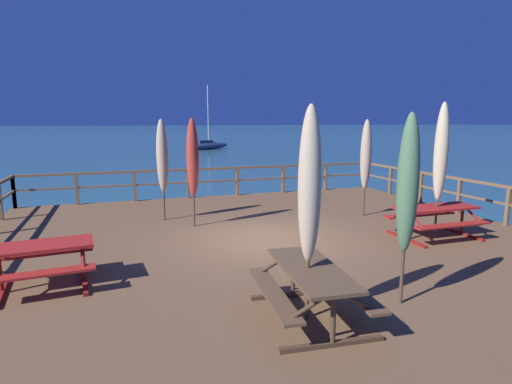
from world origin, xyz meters
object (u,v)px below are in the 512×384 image
at_px(picnic_table_back_left, 435,215).
at_px(patio_umbrella_short_mid, 366,155).
at_px(picnic_table_front_left, 42,257).
at_px(patio_umbrella_tall_mid_right, 193,158).
at_px(picnic_table_mid_centre, 311,281).
at_px(patio_umbrella_tall_back_right, 408,185).
at_px(patio_umbrella_short_back, 441,153).
at_px(patio_umbrella_tall_back_left, 310,186).
at_px(patio_umbrella_tall_mid_left, 162,157).
at_px(sailboat_distant, 206,145).

bearing_deg(picnic_table_back_left, patio_umbrella_short_mid, 97.32).
relative_size(picnic_table_front_left, patio_umbrella_tall_mid_right, 0.60).
xyz_separation_m(picnic_table_back_left, picnic_table_mid_centre, (-4.71, -2.81, -0.00)).
relative_size(picnic_table_front_left, patio_umbrella_tall_back_right, 0.59).
relative_size(patio_umbrella_short_back, patio_umbrella_tall_back_left, 1.07).
bearing_deg(patio_umbrella_tall_mid_left, picnic_table_mid_centre, -78.69).
height_order(picnic_table_back_left, sailboat_distant, sailboat_distant).
distance_m(picnic_table_mid_centre, patio_umbrella_short_back, 5.70).
bearing_deg(patio_umbrella_tall_mid_right, patio_umbrella_short_back, -28.58).
distance_m(picnic_table_front_left, patio_umbrella_tall_back_right, 6.05).
distance_m(picnic_table_front_left, patio_umbrella_short_mid, 8.80).
distance_m(patio_umbrella_short_back, sailboat_distant, 42.37).
height_order(picnic_table_mid_centre, patio_umbrella_tall_back_right, patio_umbrella_tall_back_right).
distance_m(patio_umbrella_tall_mid_right, sailboat_distant, 40.22).
relative_size(patio_umbrella_tall_mid_right, sailboat_distant, 0.37).
relative_size(picnic_table_back_left, patio_umbrella_tall_mid_left, 0.71).
bearing_deg(patio_umbrella_tall_back_right, sailboat_distant, 82.05).
height_order(picnic_table_back_left, patio_umbrella_short_mid, patio_umbrella_short_mid).
bearing_deg(picnic_table_mid_centre, patio_umbrella_short_back, 30.71).
bearing_deg(picnic_table_mid_centre, picnic_table_back_left, 30.85).
bearing_deg(patio_umbrella_tall_mid_left, patio_umbrella_tall_back_left, -79.10).
bearing_deg(patio_umbrella_tall_mid_right, picnic_table_back_left, -28.62).
height_order(patio_umbrella_tall_back_right, patio_umbrella_short_back, patio_umbrella_short_back).
bearing_deg(patio_umbrella_tall_back_left, patio_umbrella_tall_back_right, -0.32).
distance_m(picnic_table_front_left, picnic_table_back_left, 8.54).
bearing_deg(patio_umbrella_tall_mid_left, patio_umbrella_short_back, -32.72).
bearing_deg(patio_umbrella_tall_back_right, picnic_table_mid_centre, 179.97).
relative_size(picnic_table_front_left, patio_umbrella_short_back, 0.54).
xyz_separation_m(patio_umbrella_tall_back_right, patio_umbrella_short_mid, (2.83, 5.38, -0.05)).
distance_m(patio_umbrella_short_mid, sailboat_distant, 39.82).
height_order(patio_umbrella_tall_back_left, patio_umbrella_tall_mid_right, patio_umbrella_tall_back_left).
distance_m(picnic_table_mid_centre, sailboat_distant, 45.69).
bearing_deg(patio_umbrella_short_mid, picnic_table_front_left, -160.28).
bearing_deg(patio_umbrella_tall_mid_right, patio_umbrella_tall_mid_left, 125.36).
relative_size(patio_umbrella_short_back, patio_umbrella_short_mid, 1.14).
height_order(picnic_table_front_left, patio_umbrella_tall_back_right, patio_umbrella_tall_back_right).
relative_size(picnic_table_back_left, sailboat_distant, 0.26).
bearing_deg(patio_umbrella_tall_back_right, patio_umbrella_tall_mid_left, 113.36).
xyz_separation_m(picnic_table_back_left, patio_umbrella_short_mid, (-0.33, 2.57, 1.25)).
bearing_deg(patio_umbrella_tall_back_left, picnic_table_back_left, 30.51).
xyz_separation_m(patio_umbrella_tall_mid_right, sailboat_distant, (8.49, 39.26, -2.00)).
xyz_separation_m(picnic_table_front_left, patio_umbrella_tall_mid_left, (2.47, 4.27, 1.27)).
bearing_deg(patio_umbrella_tall_back_right, picnic_table_back_left, 41.74).
bearing_deg(picnic_table_front_left, picnic_table_back_left, 2.49).
bearing_deg(picnic_table_back_left, patio_umbrella_short_back, -15.26).
relative_size(patio_umbrella_tall_back_right, patio_umbrella_short_mid, 1.03).
bearing_deg(picnic_table_front_left, patio_umbrella_tall_mid_right, 46.24).
xyz_separation_m(picnic_table_front_left, patio_umbrella_tall_mid_right, (3.16, 3.30, 1.29)).
bearing_deg(sailboat_distant, patio_umbrella_short_mid, -94.98).
xyz_separation_m(picnic_table_back_left, sailboat_distant, (3.13, 42.19, -0.73)).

